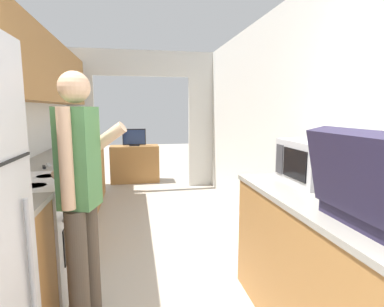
% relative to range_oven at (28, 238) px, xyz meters
% --- Properties ---
extents(wall_left, '(0.38, 7.39, 2.50)m').
position_rel_range_oven_xyz_m(wall_left, '(-0.25, 0.48, 1.07)').
color(wall_left, silver).
rests_on(wall_left, ground_plane).
extents(wall_right, '(0.06, 7.39, 2.50)m').
position_rel_range_oven_xyz_m(wall_right, '(2.32, 0.03, 0.78)').
color(wall_right, silver).
rests_on(wall_right, ground_plane).
extents(wall_far_with_doorway, '(3.00, 0.06, 2.50)m').
position_rel_range_oven_xyz_m(wall_far_with_doorway, '(0.99, 3.15, 0.98)').
color(wall_far_with_doorway, silver).
rests_on(wall_far_with_doorway, ground_plane).
extents(counter_left, '(0.62, 3.94, 0.93)m').
position_rel_range_oven_xyz_m(counter_left, '(-0.01, 1.28, -0.01)').
color(counter_left, '#9E6B38').
rests_on(counter_left, ground_plane).
extents(counter_right, '(0.62, 1.71, 0.93)m').
position_rel_range_oven_xyz_m(counter_right, '(1.99, -0.94, -0.01)').
color(counter_right, '#9E6B38').
rests_on(counter_right, ground_plane).
extents(range_oven, '(0.66, 0.73, 1.07)m').
position_rel_range_oven_xyz_m(range_oven, '(0.00, 0.00, 0.00)').
color(range_oven, white).
rests_on(range_oven, ground_plane).
extents(person, '(0.54, 0.44, 1.70)m').
position_rel_range_oven_xyz_m(person, '(0.49, -0.46, 0.45)').
color(person, '#4C4238').
rests_on(person, ground_plane).
extents(suitcase, '(0.47, 0.62, 0.46)m').
position_rel_range_oven_xyz_m(suitcase, '(1.92, -1.31, 0.61)').
color(suitcase, '#231E38').
rests_on(suitcase, counter_right).
extents(microwave, '(0.33, 0.51, 0.31)m').
position_rel_range_oven_xyz_m(microwave, '(2.11, -0.45, 0.61)').
color(microwave, '#B7B7BC').
rests_on(microwave, counter_right).
extents(tv_cabinet, '(0.96, 0.42, 0.74)m').
position_rel_range_oven_xyz_m(tv_cabinet, '(0.82, 3.67, -0.10)').
color(tv_cabinet, '#9E6B38').
rests_on(tv_cabinet, ground_plane).
extents(television, '(0.45, 0.16, 0.34)m').
position_rel_range_oven_xyz_m(television, '(0.82, 3.63, 0.44)').
color(television, black).
rests_on(television, tv_cabinet).
extents(knife, '(0.10, 0.32, 0.02)m').
position_rel_range_oven_xyz_m(knife, '(0.01, 0.57, 0.47)').
color(knife, '#B7B7BC').
rests_on(knife, counter_left).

